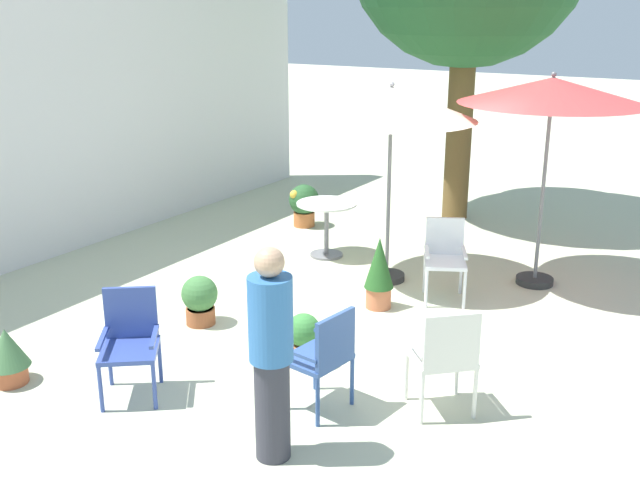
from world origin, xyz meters
name	(u,v)px	position (x,y,z in m)	size (l,w,h in m)	color
ground_plane	(351,318)	(0.00, 0.00, 0.00)	(60.00, 60.00, 0.00)	beige
villa_facade	(51,118)	(0.00, 4.51, 1.81)	(10.69, 0.30, 3.61)	silver
patio_umbrella_0	(391,106)	(1.25, 0.20, 2.11)	(1.97, 1.97, 2.38)	#2D2D2D
patio_umbrella_1	(552,93)	(2.07, -1.38, 2.27)	(2.10, 2.10, 2.51)	#2D2D2D
cafe_table_0	(327,219)	(1.64, 1.29, 0.52)	(0.79, 0.79, 0.74)	white
patio_chair_0	(324,353)	(-1.76, -0.73, 0.52)	(0.54, 0.50, 0.89)	#31518F
patio_chair_1	(130,337)	(-2.36, 0.84, 0.52)	(0.68, 0.67, 0.92)	#364B97
patio_chair_2	(446,354)	(-1.30, -1.59, 0.54)	(0.65, 0.65, 0.93)	white
patio_chair_3	(445,254)	(1.08, -0.61, 0.53)	(0.65, 0.63, 0.91)	white
potted_plant_0	(304,203)	(2.67, 2.31, 0.36)	(0.46, 0.46, 0.64)	#B76534
potted_plant_1	(379,271)	(0.43, -0.11, 0.43)	(0.33, 0.33, 0.81)	#C36B46
potted_plant_2	(304,339)	(-1.16, -0.15, 0.26)	(0.31, 0.31, 0.51)	#BF683E
potted_plant_3	(200,299)	(-0.94, 1.28, 0.28)	(0.38, 0.38, 0.53)	#98512E
potted_plant_5	(7,354)	(-2.82, 1.88, 0.28)	(0.38, 0.38, 0.52)	#B05634
standing_person	(271,353)	(-2.52, -0.75, 0.84)	(0.43, 0.43, 1.64)	#33333D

